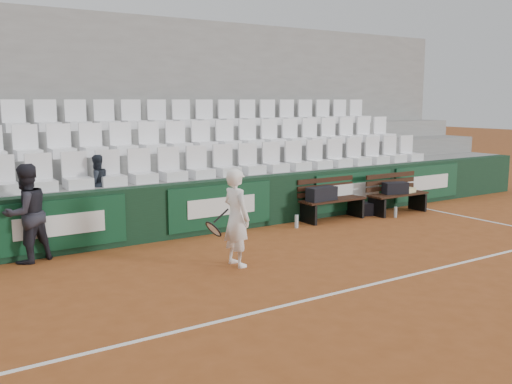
% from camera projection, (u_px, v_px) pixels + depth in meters
% --- Properties ---
extents(ground, '(80.00, 80.00, 0.00)m').
position_uv_depth(ground, '(372.00, 285.00, 7.84)').
color(ground, '#964C21').
rests_on(ground, ground).
extents(court_baseline, '(18.00, 0.06, 0.01)m').
position_uv_depth(court_baseline, '(372.00, 284.00, 7.84)').
color(court_baseline, white).
rests_on(court_baseline, ground).
extents(back_barrier, '(18.00, 0.34, 1.00)m').
position_uv_depth(back_barrier, '(229.00, 204.00, 11.10)').
color(back_barrier, black).
rests_on(back_barrier, ground).
extents(grandstand_tier_front, '(18.00, 0.95, 1.00)m').
position_uv_depth(grandstand_tier_front, '(210.00, 200.00, 11.59)').
color(grandstand_tier_front, gray).
rests_on(grandstand_tier_front, ground).
extents(grandstand_tier_mid, '(18.00, 0.95, 1.45)m').
position_uv_depth(grandstand_tier_mid, '(189.00, 184.00, 12.33)').
color(grandstand_tier_mid, gray).
rests_on(grandstand_tier_mid, ground).
extents(grandstand_tier_back, '(18.00, 0.95, 1.90)m').
position_uv_depth(grandstand_tier_back, '(170.00, 169.00, 13.08)').
color(grandstand_tier_back, gray).
rests_on(grandstand_tier_back, ground).
extents(grandstand_rear_wall, '(18.00, 0.30, 4.40)m').
position_uv_depth(grandstand_rear_wall, '(158.00, 113.00, 13.40)').
color(grandstand_rear_wall, gray).
rests_on(grandstand_rear_wall, ground).
extents(seat_row_front, '(11.90, 0.44, 0.63)m').
position_uv_depth(seat_row_front, '(214.00, 161.00, 11.31)').
color(seat_row_front, white).
rests_on(seat_row_front, grandstand_tier_front).
extents(seat_row_mid, '(11.90, 0.44, 0.63)m').
position_uv_depth(seat_row_mid, '(192.00, 136.00, 12.02)').
color(seat_row_mid, white).
rests_on(seat_row_mid, grandstand_tier_mid).
extents(seat_row_back, '(11.90, 0.44, 0.63)m').
position_uv_depth(seat_row_back, '(172.00, 113.00, 12.74)').
color(seat_row_back, white).
rests_on(seat_row_back, grandstand_tier_back).
extents(bench_left, '(1.50, 0.56, 0.45)m').
position_uv_depth(bench_left, '(333.00, 209.00, 12.05)').
color(bench_left, black).
rests_on(bench_left, ground).
extents(bench_right, '(1.50, 0.56, 0.45)m').
position_uv_depth(bench_right, '(398.00, 203.00, 12.77)').
color(bench_right, black).
rests_on(bench_right, ground).
extents(sports_bag_left, '(0.68, 0.33, 0.28)m').
position_uv_depth(sports_bag_left, '(322.00, 194.00, 11.81)').
color(sports_bag_left, black).
rests_on(sports_bag_left, bench_left).
extents(sports_bag_right, '(0.60, 0.39, 0.25)m').
position_uv_depth(sports_bag_right, '(395.00, 188.00, 12.67)').
color(sports_bag_right, black).
rests_on(sports_bag_right, bench_right).
extents(towel, '(0.41, 0.32, 0.10)m').
position_uv_depth(towel, '(406.00, 190.00, 12.87)').
color(towel, beige).
rests_on(towel, bench_right).
extents(sports_bag_ground, '(0.52, 0.41, 0.28)m').
position_uv_depth(sports_bag_ground, '(364.00, 209.00, 12.56)').
color(sports_bag_ground, black).
rests_on(sports_bag_ground, ground).
extents(water_bottle_near, '(0.07, 0.07, 0.26)m').
position_uv_depth(water_bottle_near, '(297.00, 221.00, 11.31)').
color(water_bottle_near, silver).
rests_on(water_bottle_near, ground).
extents(water_bottle_far, '(0.07, 0.07, 0.23)m').
position_uv_depth(water_bottle_far, '(396.00, 212.00, 12.32)').
color(water_bottle_far, '#B1C3C9').
rests_on(water_bottle_far, ground).
extents(tennis_player, '(0.69, 0.57, 1.50)m').
position_uv_depth(tennis_player, '(236.00, 218.00, 8.65)').
color(tennis_player, white).
rests_on(tennis_player, ground).
extents(ball_kid, '(0.92, 0.83, 1.55)m').
position_uv_depth(ball_kid, '(26.00, 213.00, 8.83)').
color(ball_kid, black).
rests_on(ball_kid, ground).
extents(spectator_c, '(0.55, 0.46, 1.01)m').
position_uv_depth(spectator_c, '(96.00, 158.00, 10.05)').
color(spectator_c, '#1F252F').
rests_on(spectator_c, grandstand_tier_front).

